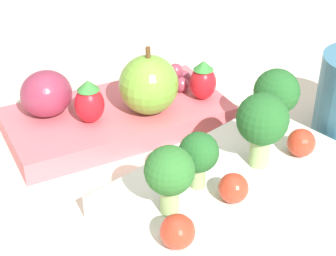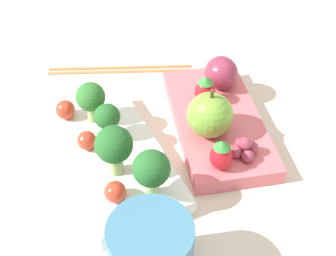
# 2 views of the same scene
# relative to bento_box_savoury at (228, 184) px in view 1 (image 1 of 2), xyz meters

# --- Properties ---
(ground_plane) EXTENTS (4.00, 4.00, 0.00)m
(ground_plane) POSITION_rel_bento_box_savoury_xyz_m (0.01, -0.07, -0.01)
(ground_plane) COLOR beige
(bento_box_savoury) EXTENTS (0.22, 0.14, 0.02)m
(bento_box_savoury) POSITION_rel_bento_box_savoury_xyz_m (0.00, 0.00, 0.00)
(bento_box_savoury) COLOR white
(bento_box_savoury) RESTS_ON ground_plane
(bento_box_fruit) EXTENTS (0.22, 0.13, 0.02)m
(bento_box_fruit) POSITION_rel_bento_box_savoury_xyz_m (0.02, -0.14, 0.00)
(bento_box_fruit) COLOR #DB6670
(bento_box_fruit) RESTS_ON ground_plane
(broccoli_floret_0) EXTENTS (0.03, 0.03, 0.05)m
(broccoli_floret_0) POSITION_rel_bento_box_savoury_xyz_m (0.03, -0.00, 0.04)
(broccoli_floret_0) COLOR #93B770
(broccoli_floret_0) RESTS_ON bento_box_savoury
(broccoli_floret_1) EXTENTS (0.04, 0.04, 0.06)m
(broccoli_floret_1) POSITION_rel_bento_box_savoury_xyz_m (-0.03, 0.00, 0.05)
(broccoli_floret_1) COLOR #93B770
(broccoli_floret_1) RESTS_ON bento_box_savoury
(broccoli_floret_2) EXTENTS (0.04, 0.04, 0.05)m
(broccoli_floret_2) POSITION_rel_bento_box_savoury_xyz_m (0.06, 0.01, 0.04)
(broccoli_floret_2) COLOR #93B770
(broccoli_floret_2) RESTS_ON bento_box_savoury
(broccoli_floret_3) EXTENTS (0.04, 0.04, 0.06)m
(broccoli_floret_3) POSITION_rel_bento_box_savoury_xyz_m (-0.07, -0.03, 0.05)
(broccoli_floret_3) COLOR #93B770
(broccoli_floret_3) RESTS_ON bento_box_savoury
(cherry_tomato_0) EXTENTS (0.02, 0.02, 0.02)m
(cherry_tomato_0) POSITION_rel_bento_box_savoury_xyz_m (0.08, 0.04, 0.02)
(cherry_tomato_0) COLOR red
(cherry_tomato_0) RESTS_ON bento_box_savoury
(cherry_tomato_1) EXTENTS (0.02, 0.02, 0.02)m
(cherry_tomato_1) POSITION_rel_bento_box_savoury_xyz_m (0.02, 0.03, 0.02)
(cherry_tomato_1) COLOR red
(cherry_tomato_1) RESTS_ON bento_box_savoury
(cherry_tomato_2) EXTENTS (0.02, 0.02, 0.02)m
(cherry_tomato_2) POSITION_rel_bento_box_savoury_xyz_m (-0.07, 0.01, 0.02)
(cherry_tomato_2) COLOR red
(cherry_tomato_2) RESTS_ON bento_box_savoury
(apple) EXTENTS (0.06, 0.06, 0.06)m
(apple) POSITION_rel_bento_box_savoury_xyz_m (0.00, -0.12, 0.04)
(apple) COLOR #70A838
(apple) RESTS_ON bento_box_fruit
(strawberry_0) EXTENTS (0.03, 0.03, 0.04)m
(strawberry_0) POSITION_rel_bento_box_savoury_xyz_m (0.05, -0.13, 0.03)
(strawberry_0) COLOR red
(strawberry_0) RESTS_ON bento_box_fruit
(strawberry_1) EXTENTS (0.03, 0.03, 0.04)m
(strawberry_1) POSITION_rel_bento_box_savoury_xyz_m (-0.06, -0.11, 0.03)
(strawberry_1) COLOR red
(strawberry_1) RESTS_ON bento_box_fruit
(plum) EXTENTS (0.05, 0.04, 0.04)m
(plum) POSITION_rel_bento_box_savoury_xyz_m (0.08, -0.16, 0.03)
(plum) COLOR #892D47
(plum) RESTS_ON bento_box_fruit
(grape_cluster) EXTENTS (0.04, 0.04, 0.03)m
(grape_cluster) POSITION_rel_bento_box_savoury_xyz_m (-0.05, -0.14, 0.02)
(grape_cluster) COLOR #93384C
(grape_cluster) RESTS_ON bento_box_fruit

